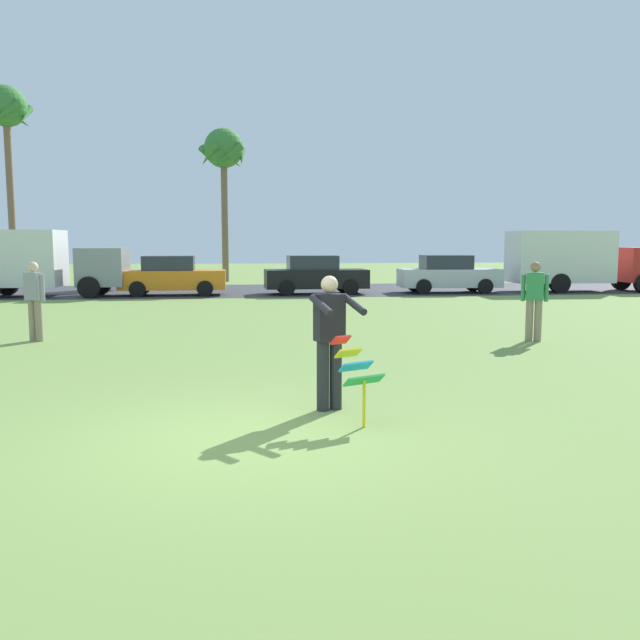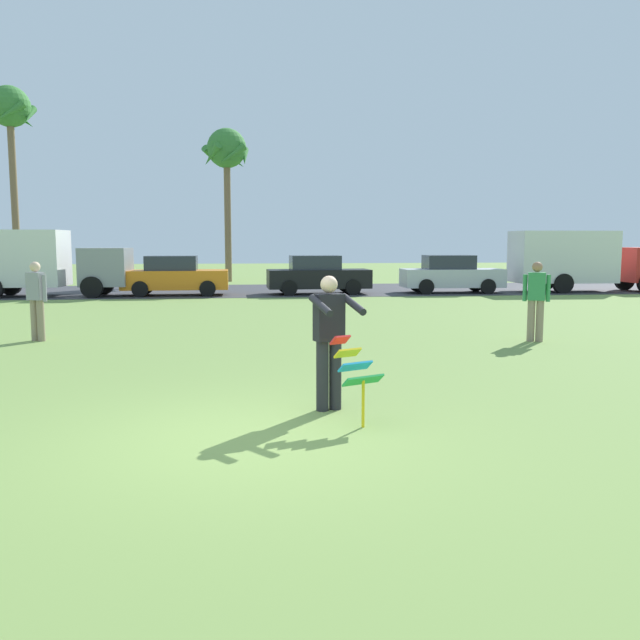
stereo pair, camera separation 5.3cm
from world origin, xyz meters
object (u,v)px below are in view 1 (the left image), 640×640
parked_car_black (315,275)px  palm_tree_right_near (224,155)px  kite_held (356,368)px  parked_car_orange (172,276)px  parked_truck_grey_van (28,261)px  palm_tree_left_near (6,116)px  person_kite_flyer (330,337)px  parked_car_silver (448,275)px  parked_truck_red_cab (578,259)px  person_walker_far (534,299)px  person_walker_near (35,299)px

parked_car_black → palm_tree_right_near: (-3.87, 9.33, 6.03)m
kite_held → parked_car_orange: (-4.08, 19.68, 0.10)m
parked_car_black → palm_tree_right_near: 11.76m
parked_truck_grey_van → palm_tree_left_near: (-3.60, 9.51, 7.19)m
kite_held → parked_car_black: size_ratio=0.24×
person_kite_flyer → palm_tree_right_near: size_ratio=0.21×
person_kite_flyer → parked_truck_grey_van: 21.20m
person_kite_flyer → palm_tree_right_near: palm_tree_right_near is taller
parked_car_orange → person_kite_flyer: bearing=-78.5°
parked_car_silver → parked_truck_grey_van: bearing=-180.0°
parked_car_black → palm_tree_right_near: bearing=112.6°
person_kite_flyer → parked_car_black: size_ratio=0.41×
person_kite_flyer → parked_truck_grey_van: parked_truck_grey_van is taller
parked_car_orange → parked_truck_red_cab: bearing=-0.0°
parked_car_silver → parked_truck_red_cab: parked_truck_red_cab is taller
person_kite_flyer → palm_tree_left_near: (-13.00, 28.51, 7.65)m
person_kite_flyer → parked_truck_red_cab: (13.43, 19.00, 0.46)m
parked_truck_red_cab → parked_car_black: bearing=-180.0°
parked_truck_grey_van → person_walker_far: parked_truck_grey_van is taller
parked_car_orange → parked_car_silver: (11.51, 0.00, 0.00)m
kite_held → parked_car_silver: (7.43, 19.68, 0.10)m
parked_truck_grey_van → parked_car_silver: 17.06m
person_kite_flyer → parked_car_silver: (7.65, 19.00, -0.18)m
parked_car_black → parked_truck_grey_van: bearing=180.0°
person_walker_near → palm_tree_left_near: bearing=108.8°
parked_car_orange → person_walker_far: bearing=-56.4°
parked_truck_red_cab → palm_tree_right_near: (-15.35, 9.33, 5.40)m
parked_car_silver → palm_tree_right_near: palm_tree_right_near is taller
person_kite_flyer → person_walker_far: bearing=45.9°
parked_car_orange → kite_held: bearing=-78.3°
parked_car_orange → person_walker_far: (9.06, -13.63, 0.16)m
person_walker_near → parked_car_black: bearing=58.6°
parked_truck_grey_van → person_walker_far: bearing=-43.0°
parked_car_orange → person_walker_near: person_walker_near is taller
kite_held → parked_car_black: parked_car_black is taller
parked_truck_grey_van → parked_car_black: size_ratio=1.59×
person_kite_flyer → person_walker_far: same height
parked_car_black → parked_truck_red_cab: size_ratio=0.63×
palm_tree_right_near → person_walker_near: size_ratio=4.74×
person_kite_flyer → person_walker_near: (-5.56, 6.69, -0.02)m
kite_held → parked_car_silver: size_ratio=0.24×
person_walker_near → person_walker_far: (10.76, -1.32, 0.00)m
palm_tree_right_near → person_walker_near: palm_tree_right_near is taller
person_walker_near → person_walker_far: size_ratio=1.00×
palm_tree_right_near → person_walker_far: size_ratio=4.74×
person_kite_flyer → parked_car_silver: person_kite_flyer is taller
person_kite_flyer → palm_tree_right_near: (-1.92, 28.32, 5.86)m
palm_tree_right_near → person_kite_flyer: bearing=-86.1°
kite_held → palm_tree_right_near: 29.72m
parked_car_silver → palm_tree_right_near: 14.66m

